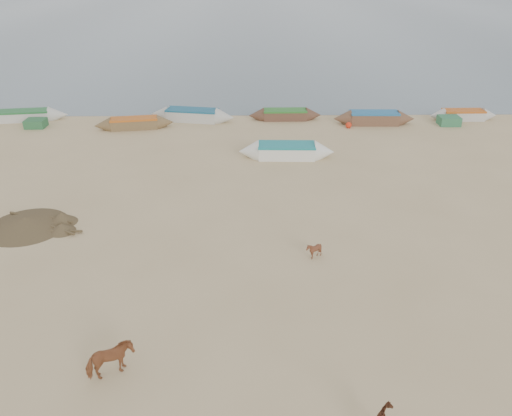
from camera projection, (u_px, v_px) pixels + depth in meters
The scene contains 8 objects.
ground at pixel (257, 276), 19.74m from camera, with size 140.00×140.00×0.00m, color tan.
sea at pixel (250, 22), 92.74m from camera, with size 160.00×160.00×0.00m, color slate.
cow_adult at pixel (110, 360), 14.85m from camera, with size 0.65×1.42×1.20m, color brown.
calf_front at pixel (314, 250), 20.77m from camera, with size 0.61×0.69×0.76m, color brown.
near_canoe at pixel (286, 151), 31.05m from camera, with size 5.96×1.48×0.88m, color white, non-canonical shape.
debris_pile at pixel (26, 222), 23.23m from camera, with size 3.78×3.78×0.49m, color brown.
waterline_canoes at pixel (237, 116), 37.80m from camera, with size 55.56×4.81×0.93m.
beach_clutter at pixel (309, 119), 37.41m from camera, with size 45.25×3.46×0.64m.
Camera 1 is at (-0.28, -16.34, 11.40)m, focal length 35.00 mm.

